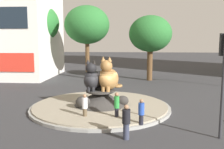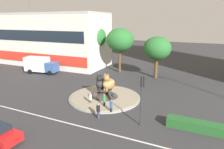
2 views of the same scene
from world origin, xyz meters
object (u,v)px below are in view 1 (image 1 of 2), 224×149
at_px(third_tree_left, 34,23).
at_px(pedestrian_black_shirt, 126,121).
at_px(pedestrian_blue_shirt, 141,113).
at_px(pedestrian_white_shirt, 85,107).
at_px(cat_statue_tabby, 108,78).
at_px(traffic_light_mast, 223,66).
at_px(pedestrian_green_shirt, 117,106).
at_px(second_tree_near_tower, 150,34).
at_px(cat_statue_black, 92,79).
at_px(broadleaf_tree_behind_island, 87,25).

xyz_separation_m(third_tree_left, pedestrian_black_shirt, (12.39, -20.15, -5.88)).
relative_size(pedestrian_black_shirt, pedestrian_blue_shirt, 1.07).
distance_m(pedestrian_white_shirt, pedestrian_blue_shirt, 3.43).
distance_m(cat_statue_tabby, third_tree_left, 18.87).
relative_size(traffic_light_mast, pedestrian_black_shirt, 2.96).
bearing_deg(third_tree_left, pedestrian_green_shirt, -56.06).
relative_size(traffic_light_mast, second_tree_near_tower, 0.67).
bearing_deg(third_tree_left, pedestrian_black_shirt, -58.41).
height_order(second_tree_near_tower, pedestrian_green_shirt, second_tree_near_tower).
bearing_deg(traffic_light_mast, pedestrian_blue_shirt, 73.03).
distance_m(traffic_light_mast, pedestrian_green_shirt, 6.14).
height_order(cat_statue_tabby, pedestrian_blue_shirt, cat_statue_tabby).
relative_size(cat_statue_black, pedestrian_blue_shirt, 1.36).
bearing_deg(second_tree_near_tower, cat_statue_black, -109.92).
relative_size(cat_statue_black, pedestrian_white_shirt, 1.36).
height_order(third_tree_left, pedestrian_black_shirt, third_tree_left).
bearing_deg(traffic_light_mast, pedestrian_green_shirt, 66.45).
bearing_deg(pedestrian_blue_shirt, pedestrian_green_shirt, 6.46).
height_order(pedestrian_white_shirt, pedestrian_blue_shirt, pedestrian_blue_shirt).
bearing_deg(second_tree_near_tower, traffic_light_mast, -82.23).
bearing_deg(pedestrian_white_shirt, pedestrian_blue_shirt, -53.16).
bearing_deg(pedestrian_white_shirt, second_tree_near_tower, 37.25).
bearing_deg(traffic_light_mast, third_tree_left, 39.32).
relative_size(broadleaf_tree_behind_island, pedestrian_white_shirt, 5.55).
bearing_deg(pedestrian_blue_shirt, cat_statue_black, -5.77).
bearing_deg(broadleaf_tree_behind_island, pedestrian_green_shirt, -73.79).
relative_size(broadleaf_tree_behind_island, pedestrian_black_shirt, 5.18).
xyz_separation_m(cat_statue_black, second_tree_near_tower, (4.63, 12.79, 3.29)).
bearing_deg(pedestrian_black_shirt, cat_statue_tabby, -15.44).
xyz_separation_m(broadleaf_tree_behind_island, second_tree_near_tower, (7.52, -0.88, -1.10)).
distance_m(broadleaf_tree_behind_island, pedestrian_white_shirt, 17.62).
xyz_separation_m(third_tree_left, pedestrian_white_shirt, (9.86, -17.49, -5.93)).
xyz_separation_m(cat_statue_black, pedestrian_black_shirt, (2.53, -5.43, -1.19)).
bearing_deg(pedestrian_green_shirt, pedestrian_white_shirt, 164.75).
distance_m(traffic_light_mast, broadleaf_tree_behind_island, 21.19).
xyz_separation_m(second_tree_near_tower, pedestrian_black_shirt, (-2.11, -18.22, -4.48)).
height_order(cat_statue_black, cat_statue_tabby, cat_statue_tabby).
height_order(traffic_light_mast, pedestrian_white_shirt, traffic_light_mast).
bearing_deg(pedestrian_white_shirt, cat_statue_black, 53.83).
relative_size(traffic_light_mast, pedestrian_blue_shirt, 3.16).
distance_m(cat_statue_black, broadleaf_tree_behind_island, 14.65).
xyz_separation_m(pedestrian_white_shirt, pedestrian_blue_shirt, (3.28, -1.00, 0.00)).
xyz_separation_m(traffic_light_mast, pedestrian_white_shirt, (-7.04, 2.04, -2.67)).
bearing_deg(cat_statue_black, pedestrian_green_shirt, 35.29).
bearing_deg(cat_statue_black, pedestrian_white_shirt, 0.75).
relative_size(cat_statue_tabby, pedestrian_blue_shirt, 1.53).
xyz_separation_m(cat_statue_tabby, third_tree_left, (-10.97, 14.64, 4.62)).
bearing_deg(second_tree_near_tower, cat_statue_tabby, -105.51).
xyz_separation_m(traffic_light_mast, pedestrian_blue_shirt, (-3.76, 1.04, -2.67)).
relative_size(cat_statue_black, pedestrian_green_shirt, 1.27).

